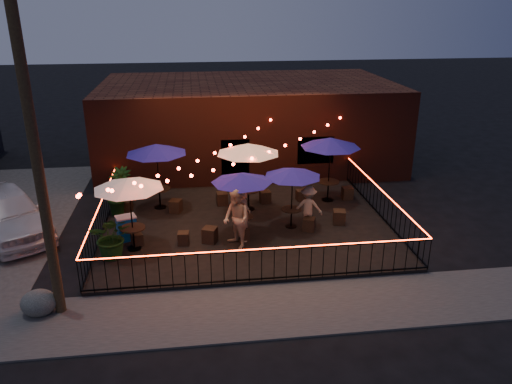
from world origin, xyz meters
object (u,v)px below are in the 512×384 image
(cafe_table_0, at_px, (128,184))
(cooler, at_px, (127,228))
(cafe_table_2, at_px, (242,179))
(cafe_table_1, at_px, (156,150))
(cafe_table_3, at_px, (248,149))
(cafe_table_4, at_px, (293,173))
(cafe_table_5, at_px, (331,143))
(utility_pole, at_px, (38,167))
(boulder, at_px, (39,303))

(cafe_table_0, distance_m, cooler, 1.94)
(cooler, bearing_deg, cafe_table_2, -21.91)
(cafe_table_0, relative_size, cafe_table_1, 0.88)
(cafe_table_3, relative_size, cafe_table_4, 1.28)
(cafe_table_3, distance_m, cafe_table_5, 3.31)
(cafe_table_3, distance_m, cafe_table_4, 2.23)
(cafe_table_0, bearing_deg, utility_pole, -117.18)
(utility_pole, xyz_separation_m, cafe_table_5, (8.90, 6.41, -1.49))
(cafe_table_3, distance_m, cooler, 5.18)
(utility_pole, distance_m, cafe_table_0, 3.86)
(cafe_table_4, relative_size, boulder, 2.48)
(cafe_table_1, distance_m, boulder, 7.43)
(utility_pole, height_order, cafe_table_1, utility_pole)
(cafe_table_2, relative_size, cooler, 2.72)
(cafe_table_4, xyz_separation_m, boulder, (-7.47, -4.17, -1.81))
(utility_pole, xyz_separation_m, cafe_table_1, (2.27, 6.51, -1.52))
(cafe_table_3, bearing_deg, boulder, -136.06)
(utility_pole, bearing_deg, cafe_table_0, 62.82)
(utility_pole, bearing_deg, cafe_table_3, 46.22)
(cafe_table_1, bearing_deg, cafe_table_4, -27.01)
(cafe_table_2, height_order, cafe_table_4, cafe_table_2)
(cafe_table_3, height_order, cafe_table_4, cafe_table_3)
(cafe_table_0, bearing_deg, cafe_table_1, 78.86)
(utility_pole, distance_m, cafe_table_4, 8.29)
(cafe_table_1, bearing_deg, utility_pole, -109.21)
(cafe_table_0, distance_m, cafe_table_4, 5.45)
(cafe_table_3, relative_size, cooler, 3.36)
(utility_pole, height_order, cafe_table_3, utility_pole)
(utility_pole, relative_size, cafe_table_2, 3.46)
(cafe_table_0, bearing_deg, cooler, 112.11)
(cooler, bearing_deg, cafe_table_3, 5.88)
(cafe_table_4, bearing_deg, cafe_table_3, 126.81)
(utility_pole, height_order, cooler, utility_pole)
(cafe_table_1, relative_size, cafe_table_4, 1.33)
(cafe_table_1, distance_m, cafe_table_2, 4.07)
(cafe_table_0, relative_size, cafe_table_3, 0.91)
(cafe_table_5, distance_m, cooler, 8.25)
(cafe_table_0, relative_size, cooler, 3.07)
(cafe_table_1, height_order, cafe_table_5, cafe_table_5)
(cafe_table_4, bearing_deg, cafe_table_1, 152.99)
(cafe_table_4, bearing_deg, utility_pole, -149.34)
(boulder, bearing_deg, cooler, 64.74)
(utility_pole, distance_m, cafe_table_2, 6.59)
(cooler, bearing_deg, cafe_table_4, -16.54)
(cafe_table_2, relative_size, cafe_table_4, 1.03)
(cafe_table_0, distance_m, cafe_table_2, 3.62)
(cafe_table_1, bearing_deg, cooler, -109.60)
(cafe_table_0, height_order, cafe_table_1, cafe_table_1)
(cafe_table_4, bearing_deg, cafe_table_2, -165.66)
(cafe_table_1, bearing_deg, cafe_table_0, -101.14)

